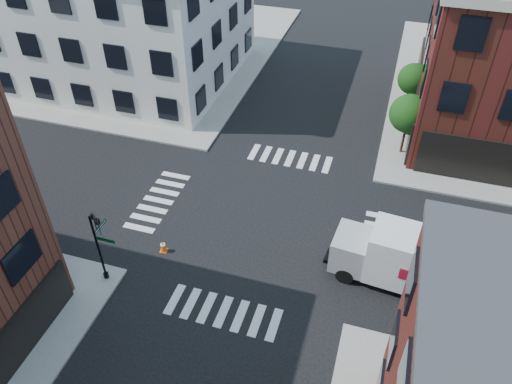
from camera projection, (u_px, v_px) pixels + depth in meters
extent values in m
plane|color=black|center=(262.00, 222.00, 30.61)|extent=(120.00, 120.00, 0.00)
cube|color=gray|center=(124.00, 45.00, 50.76)|extent=(30.00, 30.00, 0.15)
cube|color=silver|center=(105.00, 11.00, 43.17)|extent=(22.00, 16.00, 11.00)
cylinder|color=black|center=(402.00, 143.00, 35.70)|extent=(0.18, 0.18, 1.47)
cylinder|color=black|center=(404.00, 134.00, 35.23)|extent=(0.12, 0.12, 1.47)
sphere|color=#16390F|center=(409.00, 114.00, 34.16)|extent=(2.69, 2.69, 2.69)
sphere|color=#16390F|center=(411.00, 122.00, 34.37)|extent=(1.85, 1.85, 1.85)
cylinder|color=black|center=(408.00, 104.00, 40.16)|extent=(0.18, 0.18, 1.33)
cylinder|color=black|center=(410.00, 96.00, 39.73)|extent=(0.12, 0.12, 1.33)
sphere|color=#16390F|center=(413.00, 79.00, 38.76)|extent=(2.43, 2.43, 2.43)
sphere|color=#16390F|center=(415.00, 86.00, 38.95)|extent=(1.67, 1.67, 1.67)
cylinder|color=black|center=(99.00, 249.00, 25.68)|extent=(0.12, 0.12, 4.60)
cylinder|color=black|center=(106.00, 275.00, 26.95)|extent=(0.28, 0.28, 0.30)
cube|color=#053819|center=(105.00, 240.00, 25.01)|extent=(1.10, 0.03, 0.22)
cube|color=#053819|center=(100.00, 227.00, 25.38)|extent=(0.03, 1.10, 0.22)
imported|color=black|center=(99.00, 227.00, 24.65)|extent=(0.22, 0.18, 1.10)
imported|color=black|center=(94.00, 222.00, 24.93)|extent=(0.18, 0.22, 1.10)
cube|color=silver|center=(424.00, 262.00, 25.35)|extent=(5.84, 2.94, 3.01)
cube|color=maroon|center=(421.00, 279.00, 24.47)|extent=(2.13, 0.24, 0.68)
cube|color=maroon|center=(428.00, 246.00, 26.23)|extent=(2.13, 0.24, 0.68)
cube|color=#ACACAE|center=(352.00, 249.00, 26.77)|extent=(2.15, 2.50, 1.94)
cube|color=black|center=(336.00, 240.00, 26.83)|extent=(0.27, 1.85, 0.87)
cube|color=black|center=(396.00, 276.00, 26.68)|extent=(7.83, 1.69, 0.24)
cylinder|color=black|center=(345.00, 275.00, 26.70)|extent=(1.00, 0.43, 0.97)
cylinder|color=black|center=(354.00, 250.00, 28.15)|extent=(1.00, 0.43, 0.97)
cylinder|color=black|center=(411.00, 295.00, 25.67)|extent=(1.00, 0.43, 0.97)
cylinder|color=black|center=(417.00, 267.00, 27.12)|extent=(1.00, 0.43, 0.97)
cylinder|color=black|center=(458.00, 309.00, 24.99)|extent=(1.00, 0.43, 0.97)
cylinder|color=black|center=(462.00, 280.00, 26.44)|extent=(1.00, 0.43, 0.97)
cube|color=#FF5F0B|center=(164.00, 251.00, 28.73)|extent=(0.47, 0.47, 0.04)
cone|color=#FF5F0B|center=(163.00, 246.00, 28.49)|extent=(0.45, 0.45, 0.77)
cylinder|color=white|center=(163.00, 245.00, 28.42)|extent=(0.30, 0.30, 0.09)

